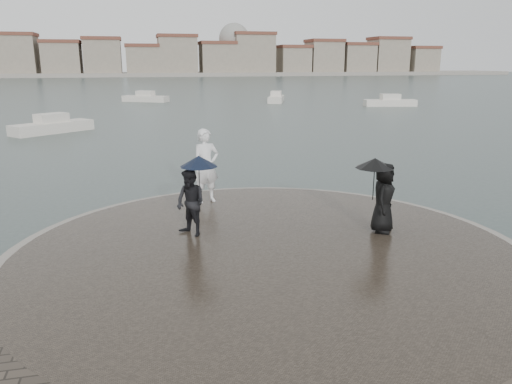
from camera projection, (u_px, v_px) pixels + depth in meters
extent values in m
plane|color=#2B3835|center=(320.00, 342.00, 8.59)|extent=(400.00, 400.00, 0.00)
cylinder|color=gray|center=(269.00, 258.00, 11.85)|extent=(12.50, 12.50, 0.32)
cylinder|color=#2D261E|center=(269.00, 257.00, 11.84)|extent=(11.90, 11.90, 0.36)
imported|color=white|center=(206.00, 166.00, 15.59)|extent=(0.96, 0.75, 2.32)
imported|color=black|center=(191.00, 203.00, 12.61)|extent=(1.02, 1.05, 1.71)
cylinder|color=black|center=(199.00, 182.00, 12.64)|extent=(0.02, 0.02, 0.90)
cone|color=#101B31|center=(199.00, 161.00, 12.50)|extent=(0.96, 0.96, 0.28)
imported|color=black|center=(383.00, 198.00, 12.86)|extent=(1.00, 1.06, 1.83)
cylinder|color=black|center=(374.00, 183.00, 12.80)|extent=(0.02, 0.02, 0.90)
cone|color=black|center=(375.00, 163.00, 12.67)|extent=(1.00, 1.00, 0.26)
cube|color=gray|center=(143.00, 74.00, 161.81)|extent=(260.00, 20.00, 1.20)
cube|color=gray|center=(16.00, 57.00, 149.33)|extent=(12.00, 10.00, 12.00)
cube|color=brown|center=(13.00, 34.00, 147.68)|extent=(12.60, 10.60, 1.00)
cube|color=gray|center=(62.00, 60.00, 152.49)|extent=(11.00, 10.00, 10.00)
cube|color=brown|center=(61.00, 42.00, 151.10)|extent=(11.60, 10.60, 1.00)
cube|color=gray|center=(103.00, 59.00, 155.06)|extent=(11.00, 10.00, 11.00)
cube|color=brown|center=(102.00, 39.00, 153.54)|extent=(11.60, 10.60, 1.00)
cube|color=gray|center=(143.00, 62.00, 158.00)|extent=(10.00, 10.00, 9.00)
cube|color=brown|center=(142.00, 46.00, 156.73)|extent=(10.60, 10.60, 1.00)
cube|color=gray|center=(177.00, 57.00, 160.09)|extent=(12.00, 10.00, 12.00)
cube|color=brown|center=(177.00, 36.00, 158.44)|extent=(12.60, 10.60, 1.00)
cube|color=gray|center=(218.00, 60.00, 163.26)|extent=(11.00, 10.00, 10.00)
cube|color=brown|center=(217.00, 43.00, 161.86)|extent=(11.60, 10.60, 1.00)
cube|color=gray|center=(253.00, 56.00, 165.57)|extent=(13.00, 10.00, 13.00)
cube|color=brown|center=(253.00, 34.00, 163.79)|extent=(13.60, 10.60, 1.00)
cube|color=gray|center=(293.00, 62.00, 169.21)|extent=(10.00, 10.00, 9.00)
cube|color=brown|center=(294.00, 47.00, 167.94)|extent=(10.60, 10.60, 1.00)
cube|color=gray|center=(324.00, 59.00, 171.42)|extent=(11.00, 10.00, 11.00)
cube|color=brown|center=(324.00, 41.00, 169.90)|extent=(11.60, 10.60, 1.00)
cube|color=gray|center=(356.00, 60.00, 174.24)|extent=(11.00, 10.00, 10.00)
cube|color=brown|center=(357.00, 44.00, 172.84)|extent=(11.60, 10.60, 1.00)
cube|color=gray|center=(388.00, 58.00, 176.68)|extent=(12.00, 10.00, 12.00)
cube|color=brown|center=(389.00, 38.00, 175.03)|extent=(12.60, 10.60, 1.00)
cube|color=gray|center=(420.00, 62.00, 179.97)|extent=(10.00, 10.00, 9.00)
cube|color=brown|center=(421.00, 48.00, 178.70)|extent=(10.60, 10.60, 1.00)
sphere|color=gray|center=(234.00, 39.00, 164.71)|extent=(10.00, 10.00, 10.00)
cube|color=beige|center=(276.00, 100.00, 59.15)|extent=(3.36, 5.72, 0.90)
cube|color=beige|center=(276.00, 95.00, 59.00)|extent=(1.80, 2.29, 0.90)
cube|color=beige|center=(390.00, 104.00, 53.86)|extent=(5.70, 2.58, 0.90)
cube|color=beige|center=(390.00, 98.00, 53.71)|extent=(2.19, 1.55, 0.90)
cube|color=beige|center=(53.00, 129.00, 33.76)|extent=(5.25, 4.76, 0.90)
cube|color=beige|center=(52.00, 120.00, 33.61)|extent=(2.30, 2.20, 0.90)
cube|color=beige|center=(146.00, 100.00, 59.73)|extent=(5.59, 4.05, 0.90)
cube|color=beige|center=(145.00, 95.00, 59.57)|extent=(2.33, 2.01, 0.90)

